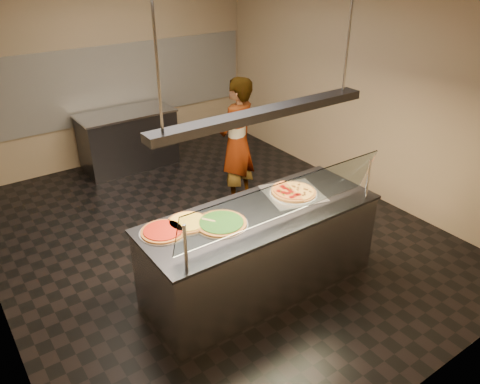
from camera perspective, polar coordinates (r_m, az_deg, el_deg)
ground at (r=6.06m, az=-3.46°, el=-5.08°), size 5.00×6.00×0.02m
wall_back at (r=8.02m, az=-15.68°, el=14.07°), size 5.00×0.02×3.00m
wall_front at (r=3.45m, az=23.58°, el=-5.88°), size 5.00×0.02×3.00m
wall_right at (r=6.97m, az=14.32°, el=12.23°), size 0.02×6.00×3.00m
tile_band at (r=8.04m, az=-15.42°, el=12.65°), size 4.90×0.02×1.20m
serving_counter at (r=4.92m, az=2.49°, el=-7.11°), size 2.49×0.94×0.93m
sneeze_guard at (r=4.29m, az=5.49°, el=-0.91°), size 2.25×0.18×0.54m
perforated_tray at (r=5.03m, az=6.48°, el=-0.13°), size 0.71×0.71×0.01m
half_pizza_pepperoni at (r=4.95m, az=5.49°, el=-0.21°), size 0.35×0.52×0.05m
half_pizza_sausage at (r=5.09m, az=7.50°, el=0.41°), size 0.35×0.52×0.04m
pizza_spinach at (r=4.46m, az=-2.34°, el=-3.77°), size 0.52×0.52×0.03m
pizza_cheese at (r=4.49m, az=-6.41°, el=-3.68°), size 0.43×0.43×0.03m
pizza_tomato at (r=4.39m, az=-9.38°, el=-4.75°), size 0.44×0.44×0.03m
pizza_spatula at (r=4.49m, az=-3.16°, el=-3.30°), size 0.27×0.19×0.02m
prep_table at (r=7.91m, az=-13.47°, el=6.25°), size 1.51×0.74×0.93m
worker at (r=6.40m, az=-0.37°, el=6.04°), size 0.77×0.64×1.80m
heat_lamp_housing at (r=4.24m, az=2.91°, el=9.54°), size 2.30×0.18×0.08m
lamp_rod_left at (r=3.59m, az=-10.04°, el=14.77°), size 0.02×0.02×1.01m
lamp_rod_right at (r=4.78m, az=13.06°, el=17.73°), size 0.02×0.02×1.01m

